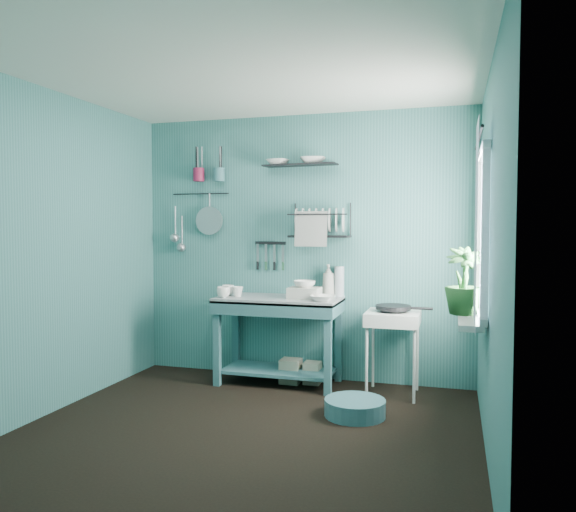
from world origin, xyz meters
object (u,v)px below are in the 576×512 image
(frying_pan, at_px, (393,307))
(storage_tin_small, at_px, (312,373))
(potted_plant, at_px, (464,281))
(utensil_cup_magenta, at_px, (199,175))
(mug_mid, at_px, (238,292))
(colander, at_px, (209,221))
(storage_tin_large, at_px, (291,371))
(work_counter, at_px, (279,340))
(water_bottle, at_px, (339,281))
(wash_tub, at_px, (305,293))
(mug_left, at_px, (223,292))
(hotplate_stand, at_px, (393,353))
(soap_bottle, at_px, (328,280))
(floor_basin, at_px, (355,408))
(dish_rack, at_px, (320,220))
(mug_right, at_px, (228,290))
(utensil_cup_teal, at_px, (219,175))

(frying_pan, bearing_deg, storage_tin_small, 169.77)
(potted_plant, bearing_deg, utensil_cup_magenta, 158.82)
(mug_mid, distance_m, utensil_cup_magenta, 1.25)
(frying_pan, distance_m, potted_plant, 0.96)
(utensil_cup_magenta, height_order, potted_plant, utensil_cup_magenta)
(colander, relative_size, storage_tin_large, 1.27)
(work_counter, relative_size, storage_tin_small, 5.64)
(work_counter, height_order, water_bottle, water_bottle)
(storage_tin_small, bearing_deg, wash_tub, -116.57)
(work_counter, relative_size, water_bottle, 4.03)
(mug_left, relative_size, storage_tin_small, 0.61)
(work_counter, height_order, hotplate_stand, work_counter)
(soap_bottle, height_order, frying_pan, soap_bottle)
(mug_left, height_order, potted_plant, potted_plant)
(frying_pan, height_order, storage_tin_small, frying_pan)
(mug_left, bearing_deg, soap_bottle, 21.80)
(hotplate_stand, distance_m, potted_plant, 1.15)
(colander, height_order, floor_basin, colander)
(dish_rack, bearing_deg, work_counter, -147.14)
(mug_right, distance_m, wash_tub, 0.75)
(work_counter, height_order, utensil_cup_magenta, utensil_cup_magenta)
(work_counter, xyz_separation_m, water_bottle, (0.52, 0.22, 0.54))
(work_counter, height_order, storage_tin_large, work_counter)
(hotplate_stand, height_order, utensil_cup_magenta, utensil_cup_magenta)
(mug_right, height_order, water_bottle, water_bottle)
(hotplate_stand, height_order, storage_tin_small, hotplate_stand)
(mug_mid, relative_size, water_bottle, 0.36)
(soap_bottle, relative_size, storage_tin_large, 1.36)
(utensil_cup_magenta, xyz_separation_m, colander, (0.09, 0.03, -0.45))
(mug_right, bearing_deg, floor_basin, -27.60)
(mug_mid, distance_m, dish_rack, 1.01)
(mug_right, distance_m, floor_basin, 1.69)
(colander, bearing_deg, work_counter, -16.01)
(work_counter, bearing_deg, wash_tub, -12.25)
(mug_left, bearing_deg, utensil_cup_magenta, 138.76)
(mug_left, relative_size, colander, 0.44)
(utensil_cup_magenta, xyz_separation_m, utensil_cup_teal, (0.22, 0.00, -0.01))
(water_bottle, bearing_deg, mug_left, -159.19)
(floor_basin, bearing_deg, wash_tub, 130.63)
(mug_mid, height_order, potted_plant, potted_plant)
(mug_right, xyz_separation_m, utensil_cup_magenta, (-0.39, 0.20, 1.11))
(mug_mid, xyz_separation_m, utensil_cup_teal, (-0.29, 0.26, 1.11))
(frying_pan, xyz_separation_m, colander, (-1.84, 0.28, 0.75))
(work_counter, distance_m, frying_pan, 1.10)
(soap_bottle, distance_m, hotplate_stand, 0.89)
(mug_left, relative_size, potted_plant, 0.26)
(storage_tin_large, bearing_deg, soap_bottle, 25.11)
(dish_rack, bearing_deg, hotplate_stand, -6.25)
(mug_right, relative_size, storage_tin_large, 0.56)
(work_counter, relative_size, dish_rack, 2.05)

